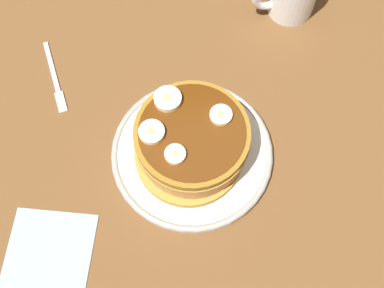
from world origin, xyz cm
name	(u,v)px	position (x,y,z in cm)	size (l,w,h in cm)	color
ground_plane	(192,159)	(0.00, 0.00, -1.50)	(140.00, 140.00, 3.00)	brown
plate	(192,153)	(0.00, 0.00, 0.89)	(22.45, 22.45, 1.65)	silver
pancake_stack	(191,143)	(0.23, 0.13, 4.78)	(15.45, 15.68, 6.79)	#C18A38
banana_slice_0	(175,154)	(2.80, 2.60, 8.40)	(2.61, 2.61, 0.86)	#FCE4BD
banana_slice_1	(221,115)	(-4.03, -1.05, 8.40)	(2.86, 2.86, 0.86)	#F7EDC4
banana_slice_2	(168,99)	(1.86, -4.94, 8.49)	(3.56, 3.56, 1.04)	#F1F4BA
banana_slice_3	(152,132)	(4.87, -0.98, 8.45)	(3.26, 3.26, 0.95)	#EBEEC1
napkin	(49,253)	(21.31, 8.37, 0.15)	(11.00, 11.00, 0.30)	#99B2BF
fork	(55,80)	(16.89, -17.07, 0.25)	(1.94, 13.04, 0.50)	silver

